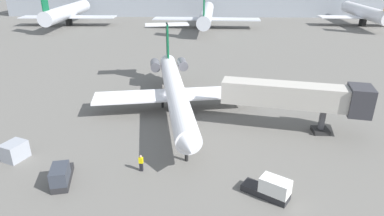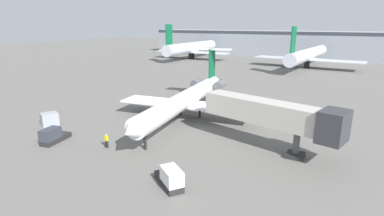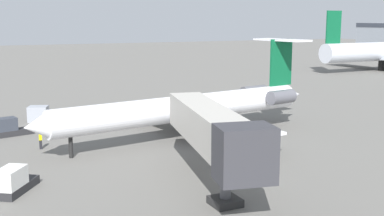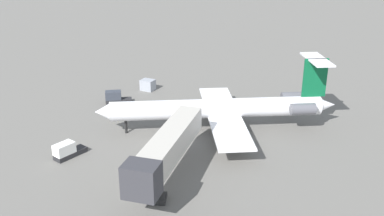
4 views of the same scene
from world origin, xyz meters
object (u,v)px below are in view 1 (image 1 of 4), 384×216
object	(u,v)px
jet_bridge	(303,97)
cargo_container_uld	(15,151)
parked_airliner_west_mid	(206,14)
ground_crew_marshaller	(141,163)
parked_airliner_centre	(365,13)
baggage_tug_lead	(271,189)
baggage_tug_trailing	(61,176)
parked_airliner_west_end	(67,12)
regional_jet	(174,87)

from	to	relation	value
jet_bridge	cargo_container_uld	distance (m)	31.17
jet_bridge	parked_airliner_west_mid	bearing A→B (deg)	98.20
ground_crew_marshaller	parked_airliner_centre	world-z (taller)	parked_airliner_centre
baggage_tug_lead	baggage_tug_trailing	world-z (taller)	same
ground_crew_marshaller	baggage_tug_lead	distance (m)	11.98
baggage_tug_lead	parked_airliner_west_end	distance (m)	100.47
parked_airliner_west_end	parked_airliner_centre	bearing A→B (deg)	1.37
ground_crew_marshaller	baggage_tug_trailing	size ratio (longest dim) A/B	0.40
baggage_tug_lead	parked_airliner_west_mid	distance (m)	84.05
ground_crew_marshaller	parked_airliner_west_mid	size ratio (longest dim) A/B	0.04
ground_crew_marshaller	baggage_tug_lead	world-z (taller)	baggage_tug_lead
cargo_container_uld	parked_airliner_west_end	size ratio (longest dim) A/B	0.07
regional_jet	parked_airliner_centre	bearing A→B (deg)	51.57
baggage_tug_trailing	parked_airliner_west_mid	bearing A→B (deg)	80.67
baggage_tug_trailing	parked_airliner_west_mid	distance (m)	83.73
jet_bridge	parked_airliner_west_end	bearing A→B (deg)	126.75
parked_airliner_west_end	cargo_container_uld	bearing A→B (deg)	-72.65
regional_jet	baggage_tug_trailing	distance (m)	19.23
baggage_tug_lead	parked_airliner_west_end	xyz separation A→B (m)	(-50.00, 87.07, 3.59)
baggage_tug_trailing	parked_airliner_west_mid	size ratio (longest dim) A/B	0.11
regional_jet	parked_airliner_west_mid	distance (m)	65.77
ground_crew_marshaller	parked_airliner_west_end	world-z (taller)	parked_airliner_west_end
baggage_tug_lead	cargo_container_uld	xyz separation A→B (m)	(-24.44, 5.25, 0.06)
jet_bridge	parked_airliner_west_mid	size ratio (longest dim) A/B	0.41
baggage_tug_trailing	parked_airliner_west_mid	xyz separation A→B (m)	(13.57, 82.55, 3.38)
baggage_tug_lead	parked_airliner_west_end	world-z (taller)	parked_airliner_west_end
parked_airliner_west_mid	jet_bridge	bearing A→B (deg)	-81.80
regional_jet	parked_airliner_centre	distance (m)	90.80
jet_bridge	parked_airliner_west_end	xyz separation A→B (m)	(-55.70, 74.58, 0.17)
parked_airliner_west_end	baggage_tug_trailing	bearing A→B (deg)	-69.63
parked_airliner_west_end	parked_airliner_centre	xyz separation A→B (m)	(97.00, 2.33, -0.14)
baggage_tug_lead	parked_airliner_west_end	bearing A→B (deg)	119.87
baggage_tug_lead	parked_airliner_centre	distance (m)	101.06
baggage_tug_trailing	cargo_container_uld	distance (m)	7.42
baggage_tug_lead	parked_airliner_west_mid	bearing A→B (deg)	93.13
cargo_container_uld	parked_airliner_centre	world-z (taller)	parked_airliner_centre
baggage_tug_lead	cargo_container_uld	size ratio (longest dim) A/B	1.52
baggage_tug_trailing	parked_airliner_west_end	bearing A→B (deg)	110.37
regional_jet	baggage_tug_lead	bearing A→B (deg)	-62.69
ground_crew_marshaller	parked_airliner_west_mid	world-z (taller)	parked_airliner_west_mid
baggage_tug_lead	parked_airliner_west_mid	world-z (taller)	parked_airliner_west_mid
jet_bridge	cargo_container_uld	world-z (taller)	jet_bridge
baggage_tug_trailing	parked_airliner_west_end	size ratio (longest dim) A/B	0.11
baggage_tug_trailing	cargo_container_uld	bearing A→B (deg)	147.84
jet_bridge	baggage_tug_trailing	distance (m)	26.56
jet_bridge	baggage_tug_lead	bearing A→B (deg)	-114.52
cargo_container_uld	parked_airliner_west_end	distance (m)	85.79
jet_bridge	regional_jet	bearing A→B (deg)	159.07
ground_crew_marshaller	parked_airliner_west_mid	bearing A→B (deg)	85.12
regional_jet	baggage_tug_lead	xyz separation A→B (m)	(9.44, -18.28, -2.36)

